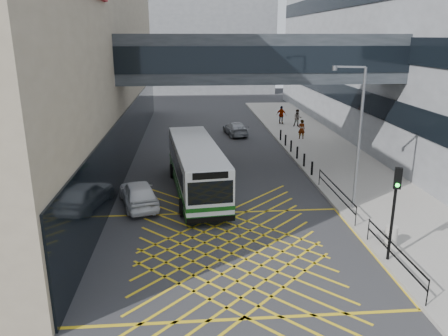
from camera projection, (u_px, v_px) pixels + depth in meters
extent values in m
plane|color=#333335|center=(232.00, 253.00, 18.59)|extent=(120.00, 120.00, 0.00)
cube|color=black|center=(132.00, 131.00, 32.80)|extent=(0.10, 41.50, 4.00)
cube|color=black|center=(333.00, 90.00, 41.23)|extent=(0.10, 43.50, 1.60)
cube|color=black|center=(336.00, 46.00, 40.07)|extent=(0.10, 43.50, 1.60)
cube|color=gray|center=(185.00, 35.00, 73.03)|extent=(28.00, 16.00, 18.00)
cube|color=#2F353A|center=(260.00, 58.00, 28.08)|extent=(20.00, 4.00, 3.00)
cube|color=black|center=(266.00, 60.00, 26.15)|extent=(19.50, 0.06, 1.60)
cube|color=black|center=(256.00, 57.00, 30.01)|extent=(19.50, 0.06, 1.60)
cube|color=#9C968E|center=(329.00, 155.00, 33.56)|extent=(6.00, 54.00, 0.16)
cube|color=gold|center=(232.00, 253.00, 18.59)|extent=(12.00, 9.00, 0.01)
cube|color=silver|center=(196.00, 166.00, 25.38)|extent=(3.48, 10.53, 2.54)
cube|color=#0F4C11|center=(197.00, 184.00, 25.70)|extent=(3.52, 10.58, 0.32)
cube|color=#0F4C11|center=(196.00, 176.00, 25.56)|extent=(3.54, 10.58, 0.21)
cube|color=black|center=(195.00, 158.00, 25.81)|extent=(3.39, 9.23, 0.99)
cube|color=black|center=(211.00, 193.00, 20.47)|extent=(2.16, 0.31, 1.13)
cube|color=black|center=(210.00, 176.00, 20.21)|extent=(1.69, 0.24, 0.33)
cube|color=silver|center=(196.00, 145.00, 25.01)|extent=(3.45, 10.44, 0.09)
cube|color=black|center=(211.00, 220.00, 20.85)|extent=(2.35, 0.35, 0.28)
cube|color=black|center=(187.00, 161.00, 30.56)|extent=(2.35, 0.35, 0.28)
cylinder|color=black|center=(182.00, 207.00, 22.31)|extent=(0.37, 0.96, 0.94)
cylinder|color=black|center=(228.00, 204.00, 22.74)|extent=(0.37, 0.96, 0.94)
cylinder|color=black|center=(172.00, 171.00, 28.32)|extent=(0.37, 0.96, 0.94)
cylinder|color=black|center=(208.00, 169.00, 28.75)|extent=(0.37, 0.96, 0.94)
imported|color=white|center=(138.00, 193.00, 23.59)|extent=(3.05, 4.95, 1.47)
imported|color=black|center=(206.00, 153.00, 32.08)|extent=(2.21, 4.33, 1.30)
imported|color=#919499|center=(235.00, 128.00, 40.59)|extent=(2.31, 4.36, 1.29)
cylinder|color=black|center=(392.00, 221.00, 17.31)|extent=(0.15, 0.15, 3.35)
cube|color=black|center=(398.00, 178.00, 16.57)|extent=(0.32, 0.26, 0.84)
sphere|color=#19E533|center=(397.00, 185.00, 16.55)|extent=(0.20, 0.20, 0.16)
cylinder|color=slate|center=(359.00, 141.00, 22.10)|extent=(0.19, 0.19, 7.28)
cube|color=slate|center=(350.00, 67.00, 21.22)|extent=(1.41, 0.56, 0.09)
cylinder|color=slate|center=(335.00, 68.00, 21.42)|extent=(0.32, 0.32, 0.23)
cylinder|color=#ADA89E|center=(391.00, 236.00, 18.83)|extent=(0.52, 0.52, 0.90)
cube|color=black|center=(395.00, 246.00, 16.83)|extent=(0.05, 5.00, 0.05)
cube|color=black|center=(394.00, 255.00, 16.95)|extent=(0.05, 5.00, 0.05)
cube|color=black|center=(336.00, 186.00, 23.51)|extent=(0.05, 6.00, 0.05)
cube|color=black|center=(336.00, 193.00, 23.62)|extent=(0.05, 6.00, 0.05)
cylinder|color=black|center=(428.00, 293.00, 14.58)|extent=(0.04, 0.04, 1.00)
cylinder|color=black|center=(368.00, 229.00, 19.35)|extent=(0.04, 0.04, 1.00)
cylinder|color=black|center=(356.00, 216.00, 20.78)|extent=(0.04, 0.04, 1.00)
cylinder|color=black|center=(319.00, 177.00, 26.50)|extent=(0.04, 0.04, 1.00)
cylinder|color=black|center=(312.00, 168.00, 28.43)|extent=(0.14, 0.14, 0.90)
cylinder|color=black|center=(304.00, 160.00, 30.34)|extent=(0.14, 0.14, 0.90)
cylinder|color=black|center=(297.00, 153.00, 32.24)|extent=(0.14, 0.14, 0.90)
cylinder|color=black|center=(291.00, 146.00, 34.15)|extent=(0.14, 0.14, 0.90)
cylinder|color=black|center=(286.00, 140.00, 36.06)|extent=(0.14, 0.14, 0.90)
cylinder|color=black|center=(281.00, 135.00, 37.96)|extent=(0.14, 0.14, 0.90)
imported|color=gray|center=(301.00, 129.00, 38.36)|extent=(0.68, 0.49, 1.69)
imported|color=gray|center=(298.00, 118.00, 43.40)|extent=(0.87, 0.55, 1.72)
imported|color=gray|center=(281.00, 115.00, 44.85)|extent=(1.18, 1.00, 1.82)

